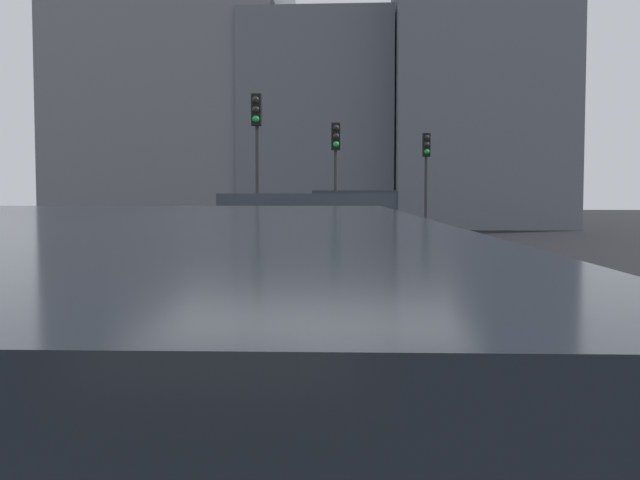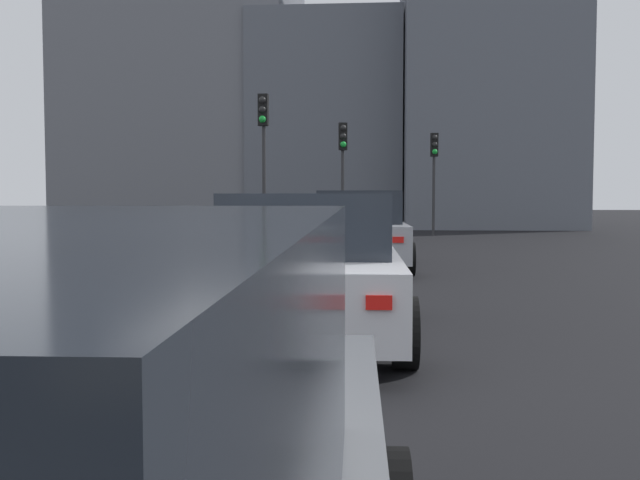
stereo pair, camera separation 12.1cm
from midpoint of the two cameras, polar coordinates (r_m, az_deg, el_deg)
name	(u,v)px [view 2 (the right image)]	position (r m, az deg, el deg)	size (l,w,h in m)	color
ground_plane	(303,397)	(6.05, -0.72, -12.04)	(160.00, 160.00, 0.20)	black
car_silver_lead	(359,231)	(15.45, 3.25, 0.67)	(4.81, 2.22, 1.63)	#A8AAB2
car_white_second	(311,269)	(7.79, -0.27, -2.27)	(4.56, 2.13, 1.54)	silver
traffic_light_near_left	(343,156)	(24.58, 1.93, 6.49)	(0.33, 0.31, 3.95)	#2D2D30
traffic_light_near_right	(434,162)	(28.82, 8.95, 5.99)	(0.32, 0.30, 3.95)	#2D2D30
traffic_light_far_left	(263,138)	(21.18, -4.24, 7.85)	(0.32, 0.29, 4.42)	#2D2D30
building_facade_left	(483,58)	(39.59, 12.62, 13.61)	(10.57, 8.19, 17.20)	slate
building_facade_center	(330,127)	(40.89, 0.83, 8.74)	(10.44, 7.65, 10.66)	slate
building_facade_right	(192,70)	(43.97, -9.78, 12.85)	(12.90, 11.72, 17.56)	slate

